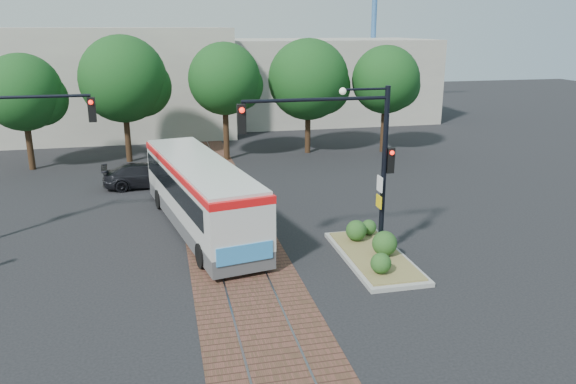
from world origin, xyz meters
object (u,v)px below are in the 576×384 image
traffic_island (374,250)px  signal_pole_left (1,144)px  signal_pole_main (351,147)px  parked_car (145,175)px  city_bus (200,191)px

traffic_island → signal_pole_left: 14.50m
traffic_island → signal_pole_main: 3.95m
traffic_island → signal_pole_main: signal_pole_main is taller
signal_pole_main → parked_car: signal_pole_main is taller
signal_pole_left → parked_car: bearing=53.6°
traffic_island → signal_pole_left: (-13.19, 4.89, 3.54)m
signal_pole_left → parked_car: 8.93m
signal_pole_main → parked_car: size_ratio=1.39×
traffic_island → city_bus: bearing=142.1°
parked_car → signal_pole_main: bearing=-152.1°
traffic_island → signal_pole_main: (-0.96, 0.09, 3.83)m
traffic_island → signal_pole_left: size_ratio=0.87×
signal_pole_main → parked_car: bearing=122.4°
city_bus → signal_pole_main: bearing=-53.4°
parked_car → city_bus: bearing=-165.8°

